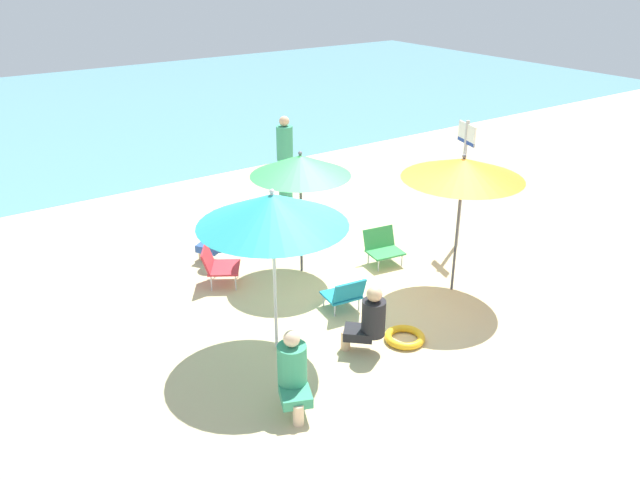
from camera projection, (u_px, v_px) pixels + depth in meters
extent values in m
plane|color=#D3BC8C|center=(348.00, 298.00, 9.29)|extent=(40.00, 40.00, 0.00)
cube|color=#5693A3|center=(73.00, 113.00, 19.94)|extent=(40.00, 16.00, 0.01)
cylinder|color=#4C4C51|center=(301.00, 215.00, 9.72)|extent=(0.04, 0.04, 1.89)
cone|color=green|center=(300.00, 165.00, 9.39)|extent=(1.51, 1.51, 0.31)
sphere|color=#4C4C51|center=(300.00, 153.00, 9.32)|extent=(0.06, 0.06, 0.06)
cylinder|color=#4C4C51|center=(457.00, 227.00, 9.13)|extent=(0.04, 0.04, 2.03)
cone|color=orange|center=(463.00, 168.00, 8.77)|extent=(1.70, 1.70, 0.29)
sphere|color=#4C4C51|center=(464.00, 156.00, 8.70)|extent=(0.06, 0.06, 0.06)
cylinder|color=silver|center=(275.00, 274.00, 7.73)|extent=(0.04, 0.04, 2.08)
cone|color=teal|center=(272.00, 210.00, 7.38)|extent=(1.80, 1.80, 0.39)
sphere|color=silver|center=(272.00, 191.00, 7.29)|extent=(0.06, 0.06, 0.06)
cube|color=teal|center=(341.00, 295.00, 8.97)|extent=(0.53, 0.49, 0.03)
cube|color=teal|center=(349.00, 292.00, 8.71)|extent=(0.49, 0.20, 0.33)
cylinder|color=silver|center=(324.00, 300.00, 9.07)|extent=(0.02, 0.02, 0.19)
cylinder|color=silver|center=(347.00, 294.00, 9.23)|extent=(0.02, 0.02, 0.19)
cylinder|color=silver|center=(335.00, 310.00, 8.80)|extent=(0.02, 0.02, 0.19)
cylinder|color=silver|center=(359.00, 304.00, 8.95)|extent=(0.02, 0.02, 0.19)
cube|color=red|center=(224.00, 268.00, 9.59)|extent=(0.66, 0.68, 0.03)
cube|color=red|center=(207.00, 258.00, 9.51)|extent=(0.39, 0.51, 0.32)
cylinder|color=silver|center=(238.00, 270.00, 9.85)|extent=(0.02, 0.02, 0.26)
cylinder|color=silver|center=(236.00, 283.00, 9.46)|extent=(0.02, 0.02, 0.26)
cylinder|color=silver|center=(214.00, 270.00, 9.83)|extent=(0.02, 0.02, 0.26)
cylinder|color=silver|center=(211.00, 283.00, 9.45)|extent=(0.02, 0.02, 0.26)
cube|color=#33934C|center=(385.00, 252.00, 10.21)|extent=(0.60, 0.49, 0.03)
cube|color=#33934C|center=(379.00, 238.00, 10.32)|extent=(0.56, 0.22, 0.33)
cylinder|color=silver|center=(402.00, 260.00, 10.21)|extent=(0.02, 0.02, 0.20)
cylinder|color=silver|center=(379.00, 266.00, 10.04)|extent=(0.02, 0.02, 0.20)
cylinder|color=silver|center=(391.00, 252.00, 10.48)|extent=(0.02, 0.02, 0.20)
cylinder|color=silver|center=(368.00, 257.00, 10.31)|extent=(0.02, 0.02, 0.20)
cube|color=#389970|center=(296.00, 395.00, 6.86)|extent=(0.44, 0.46, 0.12)
cylinder|color=beige|center=(298.00, 414.00, 6.77)|extent=(0.12, 0.12, 0.25)
cylinder|color=#389970|center=(292.00, 366.00, 6.92)|extent=(0.32, 0.32, 0.51)
sphere|color=beige|center=(292.00, 339.00, 6.77)|extent=(0.18, 0.18, 0.18)
cube|color=#2D519E|center=(210.00, 247.00, 10.33)|extent=(0.47, 0.48, 0.12)
cylinder|color=#DBAD84|center=(202.00, 252.00, 10.44)|extent=(0.12, 0.12, 0.24)
cylinder|color=#2D519E|center=(219.00, 235.00, 10.17)|extent=(0.33, 0.33, 0.49)
sphere|color=#DBAD84|center=(217.00, 215.00, 10.03)|extent=(0.20, 0.20, 0.20)
cylinder|color=#389970|center=(286.00, 183.00, 12.52)|extent=(0.27, 0.27, 0.94)
cylinder|color=#389970|center=(285.00, 143.00, 12.19)|extent=(0.32, 0.32, 0.66)
sphere|color=#DBAD84|center=(284.00, 121.00, 12.02)|extent=(0.19, 0.19, 0.19)
cube|color=black|center=(358.00, 333.00, 7.98)|extent=(0.47, 0.46, 0.12)
cylinder|color=#DBAD84|center=(346.00, 340.00, 8.06)|extent=(0.12, 0.12, 0.26)
cylinder|color=black|center=(374.00, 318.00, 7.86)|extent=(0.30, 0.30, 0.47)
sphere|color=#DBAD84|center=(374.00, 294.00, 7.73)|extent=(0.20, 0.20, 0.20)
cylinder|color=#ADADB2|center=(462.00, 186.00, 10.50)|extent=(0.06, 0.06, 2.18)
cube|color=white|center=(467.00, 134.00, 10.14)|extent=(0.17, 0.49, 0.32)
cube|color=navy|center=(466.00, 142.00, 10.19)|extent=(0.18, 0.49, 0.06)
torus|color=yellow|center=(405.00, 337.00, 8.27)|extent=(0.53, 0.53, 0.10)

